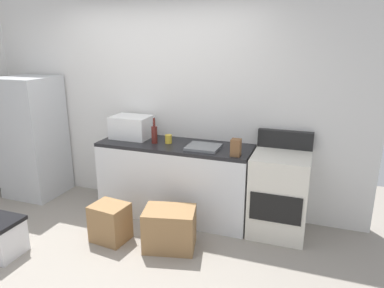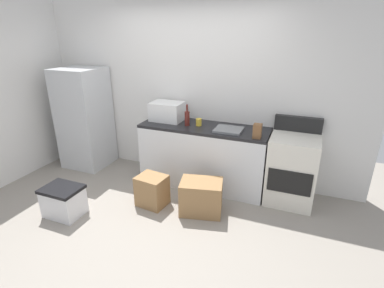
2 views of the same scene
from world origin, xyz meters
name	(u,v)px [view 1 (image 1 of 2)]	position (x,y,z in m)	size (l,w,h in m)	color
ground_plane	(99,264)	(0.00, 0.00, 0.00)	(6.00, 6.00, 0.00)	gray
wall_back	(163,103)	(0.00, 1.55, 1.30)	(5.00, 0.10, 2.60)	silver
kitchen_counter	(175,180)	(0.30, 1.20, 0.45)	(1.80, 0.60, 0.90)	silver
refrigerator	(33,137)	(-1.75, 1.15, 0.80)	(0.68, 0.66, 1.60)	silver
stove_oven	(279,193)	(1.52, 1.21, 0.47)	(0.60, 0.61, 1.10)	silver
microwave	(131,127)	(-0.30, 1.27, 1.04)	(0.46, 0.34, 0.27)	white
sink_basin	(203,147)	(0.67, 1.14, 0.92)	(0.36, 0.32, 0.03)	slate
wine_bottle	(154,134)	(0.06, 1.15, 1.01)	(0.07, 0.07, 0.30)	#591E19
coffee_mug	(168,139)	(0.22, 1.20, 0.95)	(0.08, 0.08, 0.10)	gold
knife_block	(236,148)	(1.07, 1.00, 0.99)	(0.10, 0.10, 0.18)	brown
cardboard_box_large	(110,222)	(-0.13, 0.42, 0.20)	(0.36, 0.31, 0.41)	olive
cardboard_box_medium	(170,229)	(0.52, 0.50, 0.21)	(0.51, 0.37, 0.43)	olive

